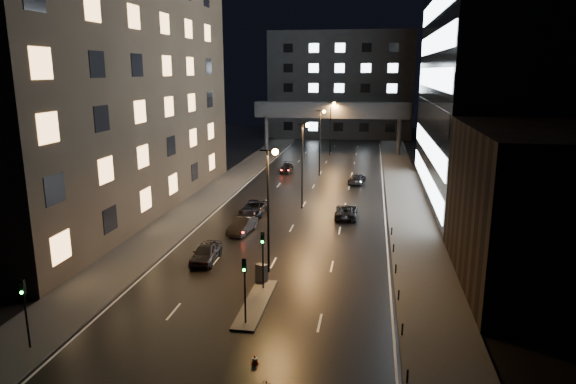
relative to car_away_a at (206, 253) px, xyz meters
name	(u,v)px	position (x,y,z in m)	size (l,w,h in m)	color
ground	(313,186)	(5.74, 30.63, -0.82)	(160.00, 160.00, 0.00)	black
sidewalk_left	(218,191)	(-6.76, 25.63, -0.74)	(5.00, 110.00, 0.15)	#383533
sidewalk_right	(406,198)	(18.24, 25.63, -0.74)	(5.00, 110.00, 0.15)	#383533
building_left	(95,33)	(-16.76, 14.63, 19.18)	(15.00, 48.00, 40.00)	#2D2319
building_right_low	(533,208)	(25.74, -0.37, 5.18)	(10.00, 18.00, 12.00)	black
building_right_glass	(525,13)	(30.74, 26.63, 21.68)	(20.00, 36.00, 45.00)	black
building_far	(341,85)	(5.74, 88.63, 11.68)	(34.00, 14.00, 25.00)	#333335
skybridge	(332,111)	(5.74, 60.63, 7.52)	(30.00, 3.00, 10.00)	#333335
median_island	(256,303)	(6.04, -7.37, -0.74)	(1.60, 8.00, 0.15)	#383533
traffic_signal_near	(263,251)	(6.04, -4.88, 2.27)	(0.28, 0.34, 4.40)	black
traffic_signal_far	(245,280)	(6.04, -10.38, 2.27)	(0.28, 0.34, 4.40)	black
traffic_signal_corner	(24,303)	(-5.76, -15.38, 2.12)	(0.28, 0.34, 4.40)	black
bollard_row	(397,282)	(15.94, -2.87, -0.37)	(0.12, 25.12, 0.90)	black
streetlight_near	(270,195)	(5.90, -1.37, 5.68)	(1.45, 0.50, 10.15)	black
streetlight_mid_a	(304,154)	(5.90, 18.63, 5.68)	(1.45, 0.50, 10.15)	black
streetlight_mid_b	(321,134)	(5.90, 38.63, 5.68)	(1.45, 0.50, 10.15)	black
streetlight_far	(331,121)	(5.90, 58.63, 5.68)	(1.45, 0.50, 10.15)	black
car_away_a	(206,253)	(0.00, 0.00, 0.00)	(1.94, 4.81, 1.64)	black
car_away_b	(242,225)	(1.07, 8.32, -0.04)	(1.65, 4.73, 1.56)	black
car_away_c	(254,208)	(0.68, 15.13, -0.06)	(2.52, 5.47, 1.52)	black
car_away_d	(287,168)	(0.33, 40.24, -0.12)	(1.96, 4.81, 1.40)	black
car_toward_a	(346,211)	(11.14, 15.60, -0.10)	(2.38, 5.16, 1.43)	black
car_toward_b	(357,179)	(11.73, 33.59, -0.09)	(2.04, 5.03, 1.46)	black
utility_cabinet	(261,273)	(5.64, -3.67, 0.02)	(0.83, 0.50, 1.38)	#48484A
cone_a	(266,384)	(8.74, -16.83, -0.59)	(0.34, 0.34, 0.46)	#FF350D
cone_b	(255,359)	(7.65, -14.73, -0.54)	(0.41, 0.41, 0.56)	#FF3F0D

